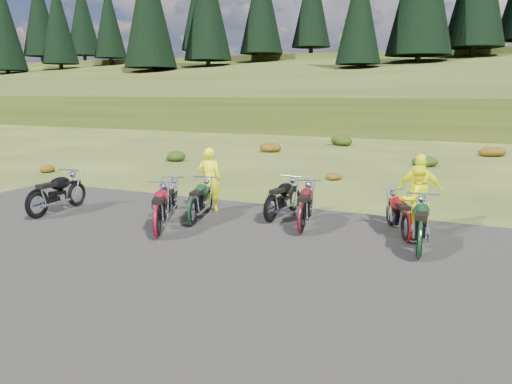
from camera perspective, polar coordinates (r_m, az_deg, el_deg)
The scene contains 35 objects.
ground at distance 11.38m, azimuth -2.16°, elevation -6.05°, with size 300.00×300.00×0.00m, color #313E14.
gravel_pad at distance 9.73m, azimuth -7.46°, elevation -9.23°, with size 20.00×12.00×0.04m, color black.
hill_slope at distance 60.01m, azimuth 19.75°, elevation 7.46°, with size 300.00×46.00×3.00m, color #2E3B13, non-canonical shape.
hill_plateau at distance 119.87m, azimuth 22.20°, elevation 8.92°, with size 300.00×90.00×9.17m, color #2E3B13.
conifer_9 at distance 118.90m, azimuth -23.54°, elevation 18.14°, with size 7.48×7.48×19.00m.
conifer_10 at distance 118.93m, azimuth -19.24°, elevation 18.39°, with size 7.04×7.04×18.00m.
conifer_11 at distance 96.88m, azimuth -26.91°, elevation 16.76°, with size 6.60×6.60×17.00m.
conifer_12 at distance 96.58m, azimuth -21.71°, elevation 17.60°, with size 6.16×6.16×16.00m.
conifer_13 at distance 97.03m, azimuth -16.47°, elevation 18.31°, with size 5.72×5.72×15.00m.
conifer_14 at distance 98.22m, azimuth -11.28°, elevation 18.86°, with size 5.28×5.28×14.00m.
conifer_15 at distance 100.57m, azimuth -6.26°, elevation 20.91°, with size 7.92×7.92×20.00m.
conifer_16 at distance 75.83m, azimuth -12.20°, elevation 20.14°, with size 7.48×7.48×19.00m.
conifer_17 at distance 77.73m, azimuth -5.61°, elevation 20.63°, with size 7.04×7.04×18.00m.
conifer_18 at distance 80.49m, azimuth 0.63°, elevation 20.86°, with size 6.60×6.60×17.00m.
conifer_19 at distance 84.02m, azimuth 6.41°, elevation 20.87°, with size 6.16×6.16×16.00m.
conifer_20 at distance 88.17m, azimuth 11.66°, elevation 20.45°, with size 5.72×5.72×15.00m.
conifer_21 at distance 61.98m, azimuth 11.76°, elevation 19.65°, with size 5.28×5.28×14.00m.
shrub_0 at distance 23.26m, azimuth -22.53°, elevation 2.65°, with size 0.77×0.77×0.45m, color #60340C.
shrub_1 at distance 25.42m, azimuth -9.27°, elevation 4.22°, with size 1.03×1.03×0.61m, color black.
shrub_2 at distance 28.70m, azimuth 1.48°, elevation 5.33°, with size 1.30×1.30×0.77m, color #60340C.
shrub_3 at distance 32.79m, azimuth 9.81°, elevation 6.06°, with size 1.56×1.56×0.92m, color black.
shrub_4 at distance 19.89m, azimuth 8.64°, elevation 2.05°, with size 0.77×0.77×0.45m, color #60340C.
shrub_5 at distance 24.53m, azimuth 18.59°, elevation 3.52°, with size 1.03×1.03×0.61m, color black.
shrub_6 at distance 29.68m, azimuth 25.26°, elevation 4.44°, with size 1.30×1.30×0.77m, color #60340C.
motorcycle_0 at distance 14.81m, azimuth -23.61°, elevation -2.90°, with size 2.29×0.76×1.20m, color black, non-canonical shape.
motorcycle_1 at distance 12.01m, azimuth -11.17°, elevation -5.33°, with size 2.24×0.75×1.17m, color maroon, non-canonical shape.
motorcycle_2 at distance 12.97m, azimuth -7.21°, elevation -3.95°, with size 2.13×0.71×1.12m, color #0D311B, non-canonical shape.
motorcycle_3 at distance 13.63m, azimuth -10.12°, elevation -3.29°, with size 1.95×0.65×1.02m, color silver, non-canonical shape.
motorcycle_4 at distance 12.15m, azimuth 5.16°, elevation -4.96°, with size 2.21×0.74×1.16m, color #550E12, non-canonical shape.
motorcycle_5 at distance 13.18m, azimuth 1.70°, elevation -3.62°, with size 2.12×0.71×1.11m, color black, non-canonical shape.
motorcycle_6 at distance 11.98m, azimuth 16.70°, elevation -5.64°, with size 2.04×0.68×1.07m, color maroon, non-canonical shape.
motorcycle_7 at distance 10.90m, azimuth 18.06°, elevation -7.43°, with size 2.24×0.75×1.18m, color black, non-canonical shape.
person_middle at distance 14.33m, azimuth -5.32°, elevation 1.32°, with size 0.67×0.44×1.83m, color #E4E80C.
person_right_a at distance 12.46m, azimuth 17.73°, elevation -1.06°, with size 0.82×0.64×1.69m, color #E4E80C.
person_right_b at distance 13.08m, azimuth 18.19°, elevation -0.07°, with size 1.11×0.46×1.89m, color #E4E80C.
Camera 1 is at (4.85, -9.72, 3.41)m, focal length 35.00 mm.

